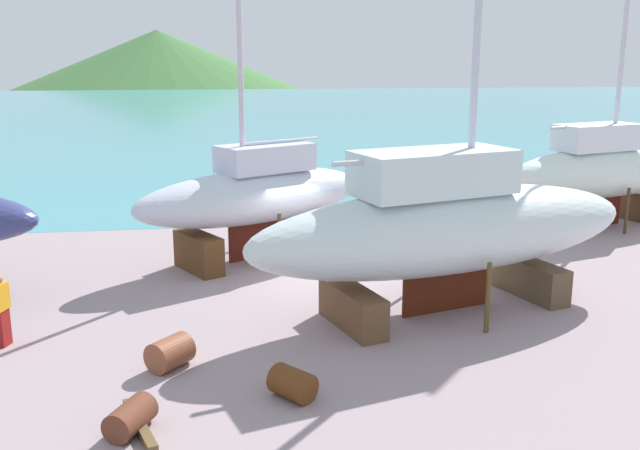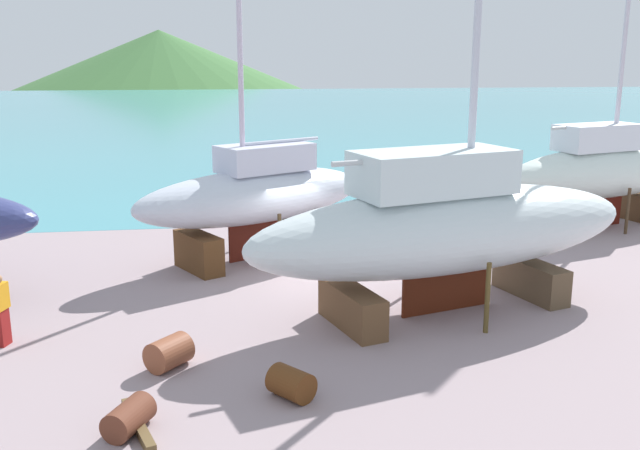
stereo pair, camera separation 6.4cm
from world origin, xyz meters
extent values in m
plane|color=gray|center=(0.00, -4.09, 0.00)|extent=(43.56, 43.56, 0.00)
cube|color=teal|center=(0.00, 62.95, 0.00)|extent=(174.23, 113.68, 0.01)
cone|color=#3E6E38|center=(-17.56, 165.12, 0.00)|extent=(123.43, 123.43, 25.27)
cube|color=#53331A|center=(-3.34, 0.44, 0.58)|extent=(1.59, 2.09, 1.16)
cube|color=#423226|center=(0.25, 2.46, 0.58)|extent=(1.59, 2.09, 1.16)
cylinder|color=#44331F|center=(-0.87, 0.25, 0.88)|extent=(0.12, 0.12, 1.75)
cylinder|color=brown|center=(-2.22, 2.65, 0.88)|extent=(0.12, 0.12, 1.75)
ellipsoid|color=silver|center=(-1.55, 1.45, 2.09)|extent=(8.40, 6.21, 1.70)
cube|color=#4D160E|center=(-1.55, 1.45, 0.65)|extent=(1.76, 1.04, 1.19)
cube|color=silver|center=(-1.19, 1.65, 3.28)|extent=(3.32, 2.76, 0.85)
cylinder|color=silver|center=(-0.65, 1.95, 3.76)|extent=(2.57, 1.51, 0.12)
cube|color=brown|center=(5.72, -3.15, 0.49)|extent=(1.36, 2.50, 0.98)
cube|color=brown|center=(0.47, -4.74, 0.49)|extent=(1.36, 2.50, 0.98)
cylinder|color=brown|center=(2.61, -2.37, 0.87)|extent=(0.12, 0.12, 1.73)
cylinder|color=brown|center=(3.57, -5.53, 0.87)|extent=(0.12, 0.12, 1.73)
ellipsoid|color=silver|center=(3.09, -3.95, 2.16)|extent=(11.36, 6.04, 2.14)
cube|color=#4E1C0C|center=(3.09, -3.95, 0.34)|extent=(2.54, 0.84, 1.50)
cube|color=silver|center=(2.57, -4.11, 3.66)|extent=(4.30, 2.86, 1.07)
cylinder|color=silver|center=(1.78, -4.34, 4.03)|extent=(3.71, 1.24, 0.13)
cube|color=#493D24|center=(9.64, 3.58, 0.52)|extent=(1.23, 2.04, 1.04)
cylinder|color=#562E1B|center=(11.40, 5.49, 0.86)|extent=(0.12, 0.12, 1.72)
cylinder|color=#493623|center=(12.17, 2.96, 0.86)|extent=(0.12, 0.12, 1.72)
ellipsoid|color=silver|center=(11.78, 4.23, 2.11)|extent=(9.26, 4.90, 1.94)
cube|color=#50120A|center=(11.78, 4.23, 0.46)|extent=(2.08, 0.70, 1.36)
cube|color=white|center=(11.35, 4.10, 3.47)|extent=(3.50, 2.31, 0.97)
cylinder|color=silver|center=(12.21, 4.36, 8.38)|extent=(0.17, 0.17, 10.79)
cylinder|color=silver|center=(10.71, 3.90, 3.88)|extent=(3.03, 1.02, 0.12)
cube|color=maroon|center=(-7.59, -4.75, 0.43)|extent=(0.29, 0.38, 0.86)
cylinder|color=brown|center=(-3.76, -6.49, 0.34)|extent=(1.09, 1.11, 0.68)
cylinder|color=brown|center=(-4.28, -9.08, 0.28)|extent=(0.92, 1.10, 0.56)
cylinder|color=#572E12|center=(-1.34, -8.20, 0.30)|extent=(1.00, 1.03, 0.60)
cylinder|color=brown|center=(7.34, 2.01, 0.33)|extent=(1.01, 1.05, 0.66)
cube|color=brown|center=(-4.14, -9.00, 0.08)|extent=(0.80, 1.85, 0.17)
camera|label=1|loc=(-2.56, -20.65, 6.44)|focal=39.74mm
camera|label=2|loc=(-2.49, -20.65, 6.44)|focal=39.74mm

